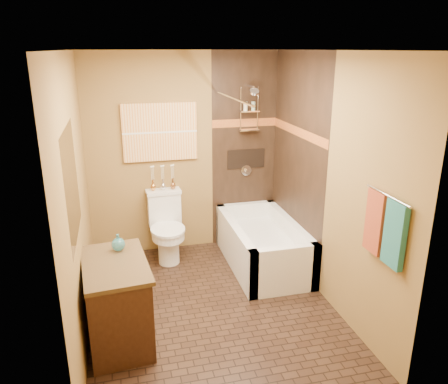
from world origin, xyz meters
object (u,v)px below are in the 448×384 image
object	(u,v)px
sunset_painting	(160,132)
toilet	(167,227)
vanity	(117,302)
bathtub	(262,248)

from	to	relation	value
sunset_painting	toilet	world-z (taller)	sunset_painting
vanity	sunset_painting	bearing A→B (deg)	65.63
toilet	vanity	xyz separation A→B (m)	(-0.63, -1.52, -0.03)
sunset_painting	vanity	xyz separation A→B (m)	(-0.63, -1.80, -1.16)
bathtub	toilet	world-z (taller)	toilet
sunset_painting	toilet	distance (m)	1.16
bathtub	toilet	xyz separation A→B (m)	(-1.10, 0.45, 0.20)
toilet	vanity	distance (m)	1.65
bathtub	toilet	size ratio (longest dim) A/B	1.79
vanity	toilet	bearing A→B (deg)	62.50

